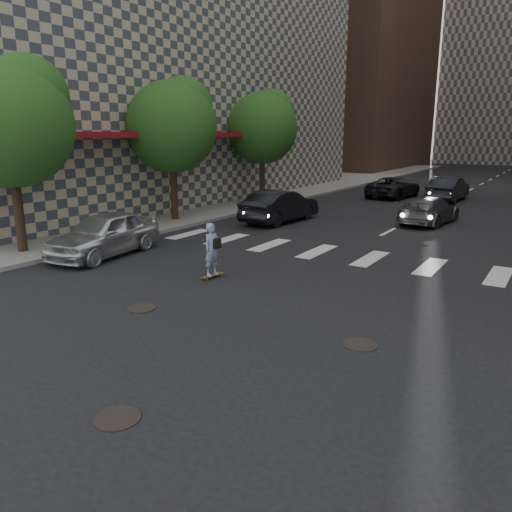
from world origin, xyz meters
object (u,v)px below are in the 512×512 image
Objects in this scene: silver_sedan at (104,234)px; traffic_car_c at (394,187)px; traffic_car_e at (448,189)px; traffic_car_b at (429,210)px; tree_b at (174,123)px; traffic_car_a at (280,206)px; tree_c at (264,125)px; skateboarder at (212,249)px; tree_a at (13,118)px.

silver_sedan reaches higher than traffic_car_c.
silver_sedan is at bearing 74.22° from traffic_car_e.
traffic_car_c is (-4.46, 8.93, 0.03)m from traffic_car_b.
tree_b is at bearing 35.57° from traffic_car_b.
traffic_car_b is (10.39, 5.94, -4.00)m from tree_b.
silver_sedan is 0.96× the size of traffic_car_a.
traffic_car_e is (9.37, 6.96, -3.88)m from tree_c.
tree_b is at bearing 73.43° from traffic_car_c.
traffic_car_c is (5.92, 6.86, -3.97)m from tree_c.
tree_a is at bearing -162.32° from skateboarder.
traffic_car_b is at bearing 121.72° from traffic_car_c.
silver_sedan is at bearing 82.65° from traffic_car_a.
traffic_car_c is (1.68, 12.31, -0.10)m from traffic_car_a.
tree_b is (0.00, 8.00, 0.00)m from tree_a.
traffic_car_c is 3.45m from traffic_car_e.
silver_sedan is (-4.85, 0.22, -0.09)m from skateboarder.
tree_a reaches higher than silver_sedan.
tree_b is 8.00m from tree_c.
skateboarder is at bearing 82.29° from traffic_car_b.
traffic_car_b is at bearing -11.23° from tree_c.
traffic_car_c reaches higher than traffic_car_b.
traffic_car_e is (9.37, 22.96, -3.88)m from tree_a.
silver_sedan reaches higher than traffic_car_e.
traffic_car_c is at bearing 73.52° from silver_sedan.
skateboarder is 21.91m from traffic_car_e.
skateboarder is (7.31, -14.85, -3.79)m from tree_c.
skateboarder is 4.86m from silver_sedan.
tree_b is 8.07m from silver_sedan.
traffic_car_e is at bearing -173.27° from traffic_car_c.
traffic_car_a reaches higher than traffic_car_e.
silver_sedan is 9.36m from traffic_car_a.
traffic_car_a is at bearing 116.85° from skateboarder.
traffic_car_a is (-3.07, 9.41, -0.09)m from skateboarder.
tree_a is at bearing 59.12° from traffic_car_b.
tree_c is 1.47× the size of silver_sedan.
silver_sedan reaches higher than traffic_car_b.
tree_b is 1.43× the size of traffic_car_e.
skateboarder is (7.31, -6.85, -3.79)m from tree_b.
tree_c is 9.90m from traffic_car_c.
skateboarder is 0.34× the size of traffic_car_c.
traffic_car_a is at bearing 34.67° from traffic_car_b.
skateboarder is 13.16m from traffic_car_b.
traffic_car_b is (10.39, 13.94, -4.00)m from tree_a.
tree_a is at bearing -90.00° from tree_b.
silver_sedan is (2.45, -6.63, -3.88)m from tree_b.
tree_b reaches higher than skateboarder.
traffic_car_c is at bearing 68.27° from tree_b.
traffic_car_e is (6.92, 21.59, -0.00)m from silver_sedan.
tree_b reaches higher than traffic_car_b.
traffic_car_e is at bearing 67.79° from tree_a.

